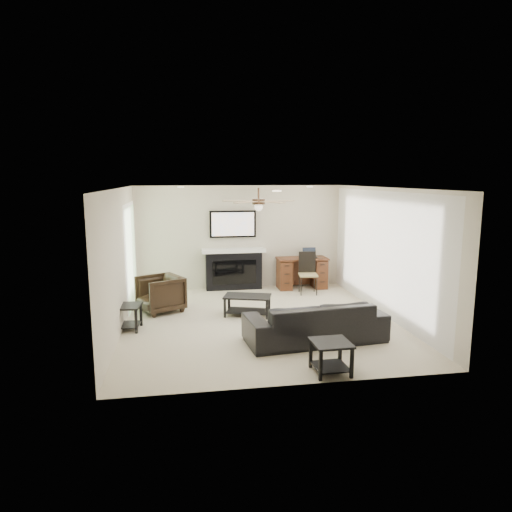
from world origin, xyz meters
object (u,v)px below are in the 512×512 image
at_px(coffee_table, 247,305).
at_px(desk, 302,273).
at_px(sofa, 315,321).
at_px(fireplace_unit, 234,250).
at_px(armchair, 160,294).

bearing_deg(coffee_table, desk, 67.96).
relative_size(sofa, fireplace_unit, 1.20).
distance_m(sofa, armchair, 3.37).
height_order(sofa, armchair, armchair).
relative_size(sofa, coffee_table, 2.55).
xyz_separation_m(coffee_table, desk, (1.64, 2.00, 0.18)).
bearing_deg(armchair, sofa, 23.23).
xyz_separation_m(armchair, fireplace_unit, (1.69, 1.63, 0.59)).
xyz_separation_m(armchair, desk, (3.34, 1.45, 0.01)).
bearing_deg(sofa, desk, -107.83).
relative_size(fireplace_unit, desk, 1.57).
bearing_deg(desk, coffee_table, -129.34).
bearing_deg(coffee_table, sofa, -43.35).
bearing_deg(sofa, fireplace_unit, -82.61).
bearing_deg(armchair, coffee_table, 44.89).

